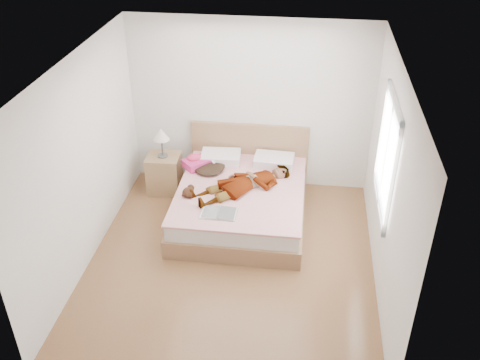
{
  "coord_description": "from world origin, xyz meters",
  "views": [
    {
      "loc": [
        0.81,
        -5.26,
        4.49
      ],
      "look_at": [
        0.0,
        0.85,
        0.7
      ],
      "focal_mm": 40.0,
      "sensor_mm": 36.0,
      "label": 1
    }
  ],
  "objects_px": {
    "magazine": "(219,213)",
    "plush_toy": "(189,191)",
    "bed": "(242,199)",
    "coffee_mug": "(225,191)",
    "woman": "(244,181)",
    "phone": "(213,161)",
    "towel": "(196,162)",
    "nightstand": "(164,171)"
  },
  "relations": [
    {
      "from": "towel",
      "to": "coffee_mug",
      "type": "distance_m",
      "value": 0.87
    },
    {
      "from": "bed",
      "to": "coffee_mug",
      "type": "relative_size",
      "value": 15.92
    },
    {
      "from": "magazine",
      "to": "coffee_mug",
      "type": "bearing_deg",
      "value": 88.57
    },
    {
      "from": "plush_toy",
      "to": "coffee_mug",
      "type": "bearing_deg",
      "value": 12.52
    },
    {
      "from": "bed",
      "to": "magazine",
      "type": "distance_m",
      "value": 0.8
    },
    {
      "from": "bed",
      "to": "woman",
      "type": "bearing_deg",
      "value": -58.46
    },
    {
      "from": "plush_toy",
      "to": "nightstand",
      "type": "distance_m",
      "value": 1.07
    },
    {
      "from": "bed",
      "to": "coffee_mug",
      "type": "height_order",
      "value": "bed"
    },
    {
      "from": "magazine",
      "to": "nightstand",
      "type": "distance_m",
      "value": 1.64
    },
    {
      "from": "towel",
      "to": "plush_toy",
      "type": "height_order",
      "value": "towel"
    },
    {
      "from": "woman",
      "to": "plush_toy",
      "type": "bearing_deg",
      "value": -104.99
    },
    {
      "from": "bed",
      "to": "magazine",
      "type": "xyz_separation_m",
      "value": [
        -0.2,
        -0.74,
        0.24
      ]
    },
    {
      "from": "towel",
      "to": "coffee_mug",
      "type": "xyz_separation_m",
      "value": [
        0.55,
        -0.68,
        -0.03
      ]
    },
    {
      "from": "woman",
      "to": "coffee_mug",
      "type": "xyz_separation_m",
      "value": [
        -0.23,
        -0.2,
        -0.06
      ]
    },
    {
      "from": "towel",
      "to": "magazine",
      "type": "height_order",
      "value": "towel"
    },
    {
      "from": "woman",
      "to": "magazine",
      "type": "bearing_deg",
      "value": -58.08
    },
    {
      "from": "phone",
      "to": "bed",
      "type": "bearing_deg",
      "value": -74.47
    },
    {
      "from": "woman",
      "to": "coffee_mug",
      "type": "height_order",
      "value": "woman"
    },
    {
      "from": "bed",
      "to": "towel",
      "type": "xyz_separation_m",
      "value": [
        -0.74,
        0.42,
        0.31
      ]
    },
    {
      "from": "magazine",
      "to": "nightstand",
      "type": "height_order",
      "value": "nightstand"
    },
    {
      "from": "bed",
      "to": "coffee_mug",
      "type": "xyz_separation_m",
      "value": [
        -0.19,
        -0.26,
        0.28
      ]
    },
    {
      "from": "coffee_mug",
      "to": "plush_toy",
      "type": "bearing_deg",
      "value": -167.48
    },
    {
      "from": "nightstand",
      "to": "towel",
      "type": "bearing_deg",
      "value": -9.38
    },
    {
      "from": "woman",
      "to": "coffee_mug",
      "type": "relative_size",
      "value": 11.79
    },
    {
      "from": "towel",
      "to": "phone",
      "type": "bearing_deg",
      "value": -16.17
    },
    {
      "from": "woman",
      "to": "phone",
      "type": "bearing_deg",
      "value": -166.99
    },
    {
      "from": "bed",
      "to": "nightstand",
      "type": "distance_m",
      "value": 1.36
    },
    {
      "from": "phone",
      "to": "coffee_mug",
      "type": "relative_size",
      "value": 0.64
    },
    {
      "from": "magazine",
      "to": "plush_toy",
      "type": "height_order",
      "value": "plush_toy"
    },
    {
      "from": "nightstand",
      "to": "bed",
      "type": "bearing_deg",
      "value": -21.81
    },
    {
      "from": "woman",
      "to": "nightstand",
      "type": "distance_m",
      "value": 1.44
    },
    {
      "from": "phone",
      "to": "plush_toy",
      "type": "bearing_deg",
      "value": -145.24
    },
    {
      "from": "woman",
      "to": "magazine",
      "type": "xyz_separation_m",
      "value": [
        -0.24,
        -0.68,
        -0.1
      ]
    },
    {
      "from": "bed",
      "to": "magazine",
      "type": "bearing_deg",
      "value": -105.43
    },
    {
      "from": "woman",
      "to": "plush_toy",
      "type": "distance_m",
      "value": 0.78
    },
    {
      "from": "phone",
      "to": "towel",
      "type": "xyz_separation_m",
      "value": [
        -0.28,
        0.08,
        -0.08
      ]
    },
    {
      "from": "bed",
      "to": "plush_toy",
      "type": "xyz_separation_m",
      "value": [
        -0.68,
        -0.37,
        0.3
      ]
    },
    {
      "from": "phone",
      "to": "plush_toy",
      "type": "height_order",
      "value": "phone"
    },
    {
      "from": "towel",
      "to": "coffee_mug",
      "type": "height_order",
      "value": "towel"
    },
    {
      "from": "magazine",
      "to": "plush_toy",
      "type": "bearing_deg",
      "value": 142.23
    },
    {
      "from": "towel",
      "to": "nightstand",
      "type": "distance_m",
      "value": 0.58
    },
    {
      "from": "magazine",
      "to": "coffee_mug",
      "type": "distance_m",
      "value": 0.48
    }
  ]
}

